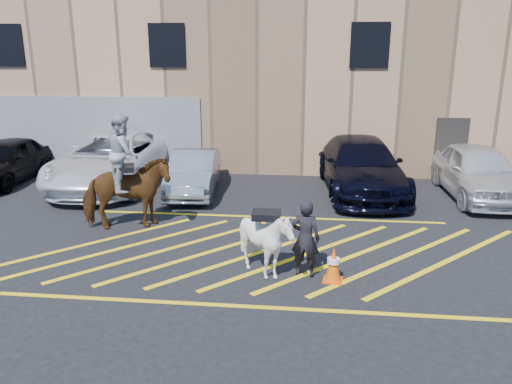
# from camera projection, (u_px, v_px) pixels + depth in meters

# --- Properties ---
(ground) EXTENTS (90.00, 90.00, 0.00)m
(ground) POSITION_uv_depth(u_px,v_px,m) (261.00, 248.00, 11.71)
(ground) COLOR black
(ground) RESTS_ON ground
(car_black_suv) EXTENTS (1.98, 4.51, 1.51)m
(car_black_suv) POSITION_uv_depth(u_px,v_px,m) (5.00, 160.00, 17.30)
(car_black_suv) COLOR black
(car_black_suv) RESTS_ON ground
(car_white_pickup) EXTENTS (3.03, 6.37, 1.76)m
(car_white_pickup) POSITION_uv_depth(u_px,v_px,m) (112.00, 159.00, 16.90)
(car_white_pickup) COLOR white
(car_white_pickup) RESTS_ON ground
(car_silver_sedan) EXTENTS (1.78, 4.12, 1.32)m
(car_silver_sedan) POSITION_uv_depth(u_px,v_px,m) (194.00, 172.00, 16.03)
(car_silver_sedan) COLOR #939BA0
(car_silver_sedan) RESTS_ON ground
(car_blue_suv) EXTENTS (2.85, 5.99, 1.69)m
(car_blue_suv) POSITION_uv_depth(u_px,v_px,m) (361.00, 166.00, 16.13)
(car_blue_suv) COLOR black
(car_blue_suv) RESTS_ON ground
(car_white_suv) EXTENTS (2.03, 4.85, 1.64)m
(car_white_suv) POSITION_uv_depth(u_px,v_px,m) (478.00, 171.00, 15.50)
(car_white_suv) COLOR silver
(car_white_suv) RESTS_ON ground
(handler) EXTENTS (0.66, 0.50, 1.62)m
(handler) POSITION_uv_depth(u_px,v_px,m) (305.00, 238.00, 10.08)
(handler) COLOR black
(handler) RESTS_ON ground
(warehouse) EXTENTS (32.42, 10.20, 7.30)m
(warehouse) POSITION_uv_depth(u_px,v_px,m) (287.00, 68.00, 22.15)
(warehouse) COLOR tan
(warehouse) RESTS_ON ground
(hatching_zone) EXTENTS (12.60, 5.12, 0.01)m
(hatching_zone) POSITION_uv_depth(u_px,v_px,m) (260.00, 252.00, 11.43)
(hatching_zone) COLOR yellow
(hatching_zone) RESTS_ON ground
(mounted_bay) EXTENTS (2.45, 1.64, 2.97)m
(mounted_bay) POSITION_uv_depth(u_px,v_px,m) (126.00, 184.00, 12.63)
(mounted_bay) COLOR #573114
(mounted_bay) RESTS_ON ground
(saddled_white) EXTENTS (1.21, 1.36, 1.48)m
(saddled_white) POSITION_uv_depth(u_px,v_px,m) (266.00, 242.00, 10.07)
(saddled_white) COLOR white
(saddled_white) RESTS_ON ground
(traffic_cone) EXTENTS (0.44, 0.44, 0.73)m
(traffic_cone) POSITION_uv_depth(u_px,v_px,m) (333.00, 264.00, 9.94)
(traffic_cone) COLOR #FE4A0A
(traffic_cone) RESTS_ON ground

